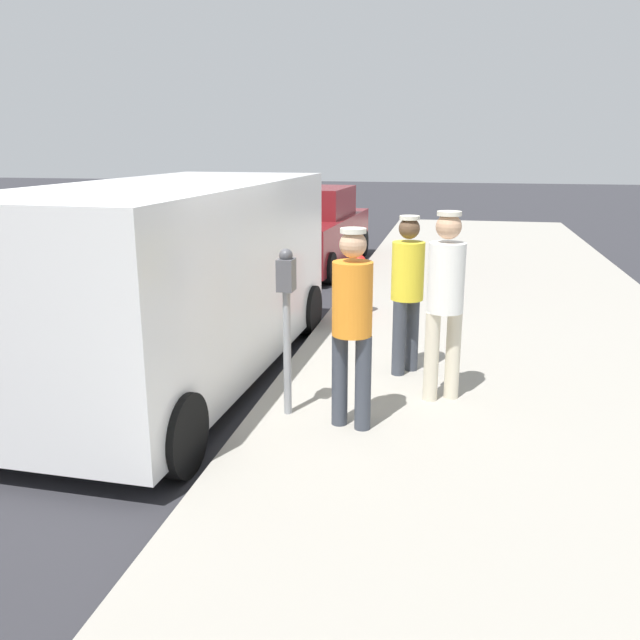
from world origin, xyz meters
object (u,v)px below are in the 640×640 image
object	(u,v)px
parked_van	(175,277)
pedestrian_in_orange	(352,316)
pedestrian_in_yellow	(407,285)
fire_hydrant	(359,285)
pedestrian_in_white	(445,293)
parked_sedan_ahead	(307,231)
parking_meter_near	(287,304)

from	to	relation	value
parked_van	pedestrian_in_orange	bearing A→B (deg)	-29.78
pedestrian_in_yellow	fire_hydrant	distance (m)	2.63
parked_van	fire_hydrant	bearing A→B (deg)	59.67
pedestrian_in_yellow	pedestrian_in_white	size ratio (longest dim) A/B	0.93
parked_sedan_ahead	fire_hydrant	xyz separation A→B (m)	(1.73, -4.39, -0.18)
pedestrian_in_white	parked_sedan_ahead	bearing A→B (deg)	111.72
pedestrian_in_yellow	parked_van	xyz separation A→B (m)	(-2.46, -0.31, 0.04)
parking_meter_near	pedestrian_in_white	size ratio (longest dim) A/B	0.84
pedestrian_in_orange	fire_hydrant	xyz separation A→B (m)	(-0.51, 3.94, -0.58)
pedestrian_in_white	parked_van	bearing A→B (deg)	172.21
pedestrian_in_white	parking_meter_near	bearing A→B (deg)	-154.59
pedestrian_in_white	fire_hydrant	distance (m)	3.43
pedestrian_in_yellow	parked_sedan_ahead	bearing A→B (deg)	110.82
pedestrian_in_yellow	fire_hydrant	size ratio (longest dim) A/B	1.96
parking_meter_near	pedestrian_in_white	world-z (taller)	pedestrian_in_white
parked_sedan_ahead	parking_meter_near	bearing A→B (deg)	-78.68
parking_meter_near	pedestrian_in_yellow	xyz separation A→B (m)	(0.96, 1.35, -0.07)
parking_meter_near	parked_sedan_ahead	distance (m)	8.34
parking_meter_near	pedestrian_in_white	bearing A→B (deg)	25.41
pedestrian_in_orange	pedestrian_in_white	xyz separation A→B (m)	(0.75, 0.82, 0.05)
parked_sedan_ahead	pedestrian_in_yellow	bearing A→B (deg)	-69.18
pedestrian_in_yellow	parked_van	bearing A→B (deg)	-172.81
parked_van	pedestrian_in_white	bearing A→B (deg)	-7.79
parking_meter_near	parked_van	bearing A→B (deg)	145.34
pedestrian_in_orange	parked_sedan_ahead	size ratio (longest dim) A/B	0.39
parking_meter_near	pedestrian_in_white	distance (m)	1.51
parking_meter_near	pedestrian_in_orange	bearing A→B (deg)	-15.59
pedestrian_in_white	fire_hydrant	world-z (taller)	pedestrian_in_white
parked_sedan_ahead	fire_hydrant	size ratio (longest dim) A/B	5.22
pedestrian_in_white	parked_sedan_ahead	distance (m)	8.10
pedestrian_in_white	pedestrian_in_yellow	bearing A→B (deg)	119.80
fire_hydrant	pedestrian_in_white	bearing A→B (deg)	-68.05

